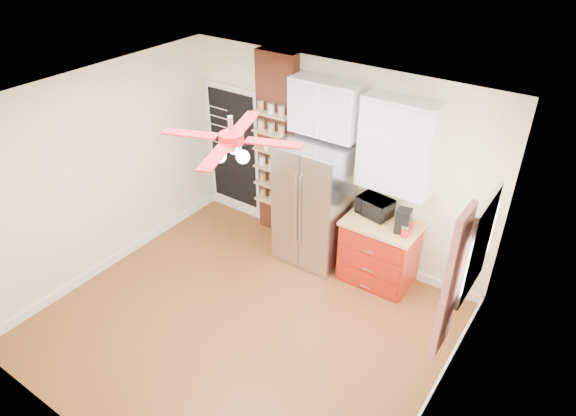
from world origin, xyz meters
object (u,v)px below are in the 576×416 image
Objects in this scene: canister_left at (405,232)px; fridge at (314,203)px; ceiling_fan at (231,139)px; pantry_jar_oats at (267,145)px; red_cabinet at (379,252)px; toaster_oven at (374,207)px; coffee_maker at (403,221)px.

fridge is at bearing 177.02° from canister_left.
ceiling_fan is 2.21m from pantry_jar_oats.
fridge is 2.25m from ceiling_fan.
toaster_oven reaches higher than red_cabinet.
toaster_oven is (0.80, 0.16, 0.14)m from fridge.
pantry_jar_oats is (-1.84, 0.07, 0.99)m from red_cabinet.
canister_left is at bearing -2.98° from fridge.
ceiling_fan reaches higher than canister_left.
ceiling_fan is at bearing -136.87° from coffee_maker.
fridge is at bearing -8.06° from pantry_jar_oats.
fridge is 1.26m from coffee_maker.
ceiling_fan is at bearing -62.38° from pantry_jar_oats.
coffee_maker is 0.14m from canister_left.
ceiling_fan is (-0.92, -1.68, 1.97)m from red_cabinet.
ceiling_fan is (0.05, -1.63, 1.55)m from fridge.
toaster_oven is (0.75, 1.79, -1.41)m from ceiling_fan.
red_cabinet is 0.63m from canister_left.
red_cabinet is 2.09m from pantry_jar_oats.
coffee_maker is at bearing -8.23° from red_cabinet.
pantry_jar_oats is (-0.92, 1.75, -0.99)m from ceiling_fan.
ceiling_fan reaches higher than toaster_oven.
canister_left is (0.07, -0.08, -0.09)m from coffee_maker.
red_cabinet is at bearing -21.91° from toaster_oven.
coffee_maker reaches higher than red_cabinet.
ceiling_fan is 2.39m from toaster_oven.
fridge is at bearing -177.05° from red_cabinet.
coffee_maker is at bearing -3.05° from pantry_jar_oats.
fridge is at bearing 91.76° from ceiling_fan.
toaster_oven is 3.46× the size of canister_left.
canister_left is (0.52, -0.23, -0.06)m from toaster_oven.
fridge is 1.32m from canister_left.
pantry_jar_oats is at bearing 117.62° from ceiling_fan.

